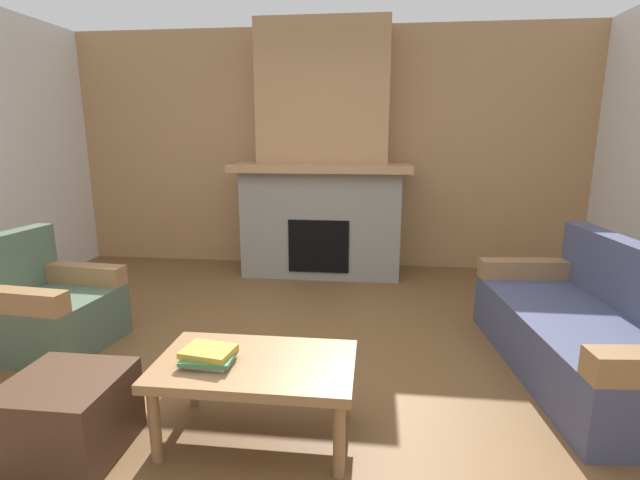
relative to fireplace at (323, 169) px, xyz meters
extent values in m
plane|color=brown|center=(0.00, -2.62, -1.16)|extent=(9.00, 9.00, 0.00)
cube|color=tan|center=(0.00, 0.38, 0.19)|extent=(6.00, 0.12, 2.70)
cube|color=gray|center=(0.00, -0.03, -0.59)|extent=(1.70, 0.70, 1.15)
cube|color=black|center=(0.00, -0.36, -0.78)|extent=(0.64, 0.08, 0.56)
cube|color=tan|center=(0.00, -0.08, 0.03)|extent=(1.90, 0.82, 0.08)
cube|color=tan|center=(0.00, 0.07, 0.80)|extent=(1.40, 0.50, 1.47)
cube|color=#474C6B|center=(1.94, -2.17, -0.96)|extent=(1.01, 1.87, 0.40)
cube|color=#997047|center=(1.86, -1.35, -0.69)|extent=(0.85, 0.24, 0.15)
cube|color=#4C604C|center=(-1.74, -2.21, -0.96)|extent=(0.83, 0.83, 0.40)
cube|color=#4C604C|center=(-2.05, -2.18, -0.54)|extent=(0.21, 0.77, 0.45)
cube|color=#997047|center=(-1.77, -2.51, -0.69)|extent=(0.77, 0.21, 0.15)
cube|color=#997047|center=(-1.71, -1.90, -0.69)|extent=(0.77, 0.21, 0.15)
cube|color=#997047|center=(0.00, -3.07, -0.76)|extent=(1.00, 0.60, 0.05)
cylinder|color=#997047|center=(-0.44, -3.31, -0.97)|extent=(0.06, 0.06, 0.38)
cylinder|color=#997047|center=(0.44, -3.31, -0.97)|extent=(0.06, 0.06, 0.38)
cylinder|color=#997047|center=(-0.44, -2.83, -0.97)|extent=(0.06, 0.06, 0.38)
cylinder|color=#997047|center=(0.44, -2.83, -0.97)|extent=(0.06, 0.06, 0.38)
cube|color=#4C3323|center=(-0.89, -3.30, -0.96)|extent=(0.52, 0.52, 0.40)
cube|color=beige|center=(-0.21, -3.12, -0.72)|extent=(0.21, 0.17, 0.02)
cube|color=#3D7F4C|center=(-0.22, -3.12, -0.70)|extent=(0.25, 0.20, 0.02)
cube|color=gold|center=(-0.23, -3.11, -0.67)|extent=(0.27, 0.22, 0.03)
camera|label=1|loc=(0.58, -5.20, 0.39)|focal=26.53mm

